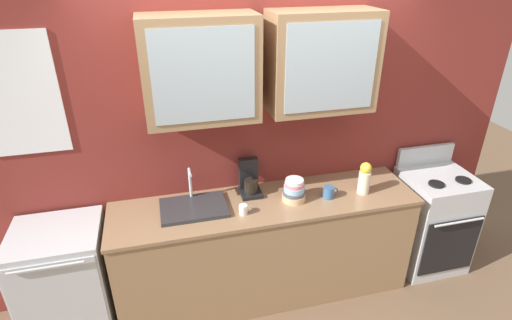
% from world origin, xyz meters
% --- Properties ---
extents(ground_plane, '(10.00, 10.00, 0.00)m').
position_xyz_m(ground_plane, '(0.00, 0.00, 0.00)').
color(ground_plane, brown).
extents(back_wall_unit, '(4.53, 0.46, 2.85)m').
position_xyz_m(back_wall_unit, '(-0.01, 0.30, 1.56)').
color(back_wall_unit, maroon).
rests_on(back_wall_unit, ground_plane).
extents(counter, '(2.45, 0.61, 0.93)m').
position_xyz_m(counter, '(0.00, 0.00, 0.47)').
color(counter, '#93704C').
rests_on(counter, ground_plane).
extents(stove_range, '(0.59, 0.62, 1.11)m').
position_xyz_m(stove_range, '(1.60, -0.00, 0.47)').
color(stove_range, silver).
rests_on(stove_range, ground_plane).
extents(sink_faucet, '(0.50, 0.36, 0.29)m').
position_xyz_m(sink_faucet, '(-0.57, 0.04, 0.95)').
color(sink_faucet, '#2D2D30').
rests_on(sink_faucet, counter).
extents(bowl_stack, '(0.19, 0.19, 0.19)m').
position_xyz_m(bowl_stack, '(0.22, -0.02, 1.02)').
color(bowl_stack, '#E0AD7F').
rests_on(bowl_stack, counter).
extents(vase, '(0.10, 0.10, 0.27)m').
position_xyz_m(vase, '(0.81, -0.06, 1.06)').
color(vase, beige).
rests_on(vase, counter).
extents(cup_near_sink, '(0.10, 0.07, 0.08)m').
position_xyz_m(cup_near_sink, '(-0.21, -0.12, 0.97)').
color(cup_near_sink, silver).
rests_on(cup_near_sink, counter).
extents(cup_near_bowls, '(0.13, 0.09, 0.10)m').
position_xyz_m(cup_near_bowls, '(0.50, -0.06, 0.98)').
color(cup_near_bowls, '#38608C').
rests_on(cup_near_bowls, counter).
extents(dishwasher, '(0.63, 0.59, 0.93)m').
position_xyz_m(dishwasher, '(-1.57, -0.00, 0.47)').
color(dishwasher, silver).
rests_on(dishwasher, ground_plane).
extents(coffee_maker, '(0.17, 0.20, 0.29)m').
position_xyz_m(coffee_maker, '(-0.09, 0.18, 1.04)').
color(coffee_maker, black).
rests_on(coffee_maker, counter).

